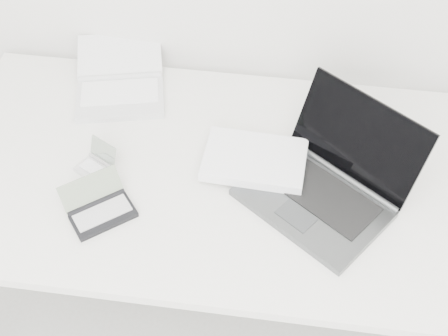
# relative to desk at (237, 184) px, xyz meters

# --- Properties ---
(desk) EXTENTS (1.60, 0.80, 0.73)m
(desk) POSITION_rel_desk_xyz_m (0.00, 0.00, 0.00)
(desk) COLOR white
(desk) RESTS_ON ground
(laptop_large) EXTENTS (0.56, 0.48, 0.23)m
(laptop_large) POSITION_rel_desk_xyz_m (0.17, -0.02, 0.08)
(laptop_large) COLOR #515355
(laptop_large) RESTS_ON desk
(netbook_open_white) EXTENTS (0.33, 0.38, 0.07)m
(netbook_open_white) POSITION_rel_desk_xyz_m (-0.39, 0.28, 0.06)
(netbook_open_white) COLOR silver
(netbook_open_white) RESTS_ON desk
(pda_silver) EXTENTS (0.12, 0.12, 0.07)m
(pda_silver) POSITION_rel_desk_xyz_m (-0.37, -0.04, 0.06)
(pda_silver) COLOR silver
(pda_silver) RESTS_ON desk
(palmtop_charcoal) EXTENTS (0.20, 0.20, 0.07)m
(palmtop_charcoal) POSITION_rel_desk_xyz_m (-0.32, -0.18, 0.06)
(palmtop_charcoal) COLOR black
(palmtop_charcoal) RESTS_ON desk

